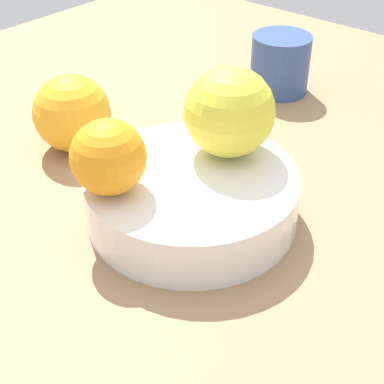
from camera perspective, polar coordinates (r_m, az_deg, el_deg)
The scene contains 6 objects.
ground_plane at distance 53.61cm, azimuth 0.00°, elevation -3.29°, with size 110.00×110.00×2.00cm, color #997551.
fruit_bowl at distance 51.64cm, azimuth 0.00°, elevation -0.53°, with size 19.15×19.15×4.66cm.
orange_in_bowl_0 at distance 51.66cm, azimuth 3.62°, elevation 8.03°, with size 8.27×8.27×8.27cm, color yellow.
orange_in_bowl_1 at distance 47.18cm, azimuth -8.35°, elevation 3.45°, with size 6.38×6.38×6.38cm, color orange.
orange_loose_0 at distance 62.51cm, azimuth -11.88°, elevation 7.70°, with size 8.28×8.28×8.28cm, color #F9A823.
ceramic_cup at distance 75.00cm, azimuth 8.77°, elevation 12.52°, with size 7.45×7.45×7.33cm, color #334C8C.
Camera 1 is at (-31.68, -26.96, 32.81)cm, focal length 53.49 mm.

